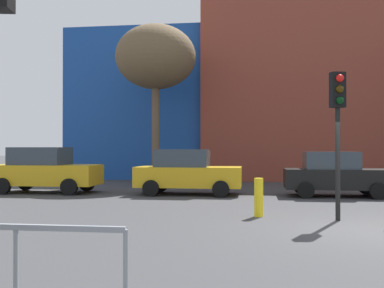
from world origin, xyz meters
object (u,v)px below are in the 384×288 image
object	(u,v)px
parked_car_0	(45,170)
traffic_light_island	(338,111)
bare_tree_1	(156,58)
parked_car_2	(336,174)
bollard_yellow_0	(259,197)
parked_car_1	(187,172)

from	to	relation	value
parked_car_0	traffic_light_island	size ratio (longest dim) A/B	1.15
traffic_light_island	bare_tree_1	bearing A→B (deg)	-160.28
parked_car_2	bare_tree_1	bearing A→B (deg)	150.20
bollard_yellow_0	parked_car_0	bearing A→B (deg)	147.45
parked_car_0	parked_car_1	xyz separation A→B (m)	(5.99, 0.00, -0.04)
bare_tree_1	bollard_yellow_0	bearing A→B (deg)	-63.68
parked_car_2	bare_tree_1	distance (m)	10.78
parked_car_0	bollard_yellow_0	xyz separation A→B (m)	(8.74, -5.58, -0.42)
bare_tree_1	traffic_light_island	bearing A→B (deg)	-56.46
parked_car_2	bare_tree_1	size ratio (longest dim) A/B	0.49
parked_car_1	traffic_light_island	distance (m)	7.87
parked_car_1	parked_car_2	distance (m)	5.73
parked_car_2	bollard_yellow_0	world-z (taller)	parked_car_2
traffic_light_island	bollard_yellow_0	bearing A→B (deg)	-115.77
traffic_light_island	bollard_yellow_0	world-z (taller)	traffic_light_island
traffic_light_island	bollard_yellow_0	distance (m)	3.04
parked_car_2	bollard_yellow_0	xyz separation A→B (m)	(-2.98, -5.58, -0.33)
parked_car_2	traffic_light_island	xyz separation A→B (m)	(-0.99, -6.00, 1.93)
bollard_yellow_0	bare_tree_1	bearing A→B (deg)	116.32
parked_car_2	bare_tree_1	xyz separation A→B (m)	(-8.01, 4.59, 5.58)
traffic_light_island	bare_tree_1	distance (m)	13.22
parked_car_1	bollard_yellow_0	xyz separation A→B (m)	(2.75, -5.58, -0.38)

